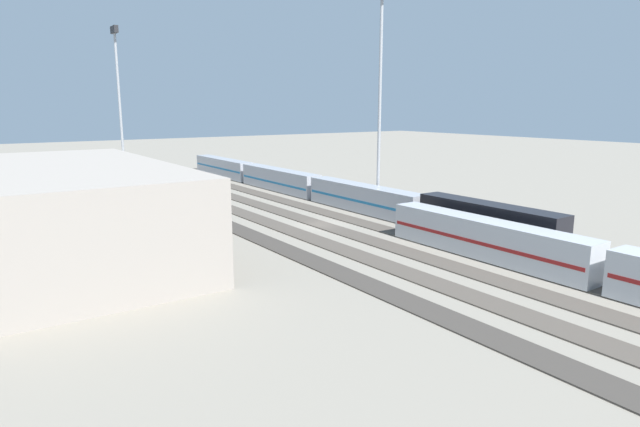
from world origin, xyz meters
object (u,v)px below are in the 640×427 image
at_px(train_on_track_0, 309,186).
at_px(light_mast_1, 119,89).
at_px(train_on_track_1, 606,268).
at_px(maintenance_shed, 62,211).
at_px(light_mast_0, 380,74).

xyz_separation_m(train_on_track_0, light_mast_1, (24.93, 23.18, 15.91)).
bearing_deg(train_on_track_1, train_on_track_0, -5.52).
distance_m(light_mast_1, maintenance_shed, 45.39).
relative_size(train_on_track_0, light_mast_0, 2.91).
bearing_deg(light_mast_0, train_on_track_0, 8.56).
relative_size(light_mast_0, maintenance_shed, 0.83).
xyz_separation_m(train_on_track_1, maintenance_shed, (36.49, 34.59, 2.64)).
height_order(train_on_track_0, train_on_track_1, train_on_track_0).
bearing_deg(light_mast_0, train_on_track_1, 168.95).
bearing_deg(light_mast_1, train_on_track_1, -166.65).
height_order(light_mast_0, light_mast_1, light_mast_0).
distance_m(train_on_track_0, train_on_track_1, 51.96).
xyz_separation_m(train_on_track_1, light_mast_1, (76.65, 18.18, 15.98)).
bearing_deg(light_mast_0, maintenance_shed, 90.66).
relative_size(light_mast_1, maintenance_shed, 0.76).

